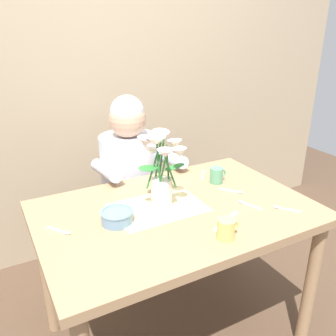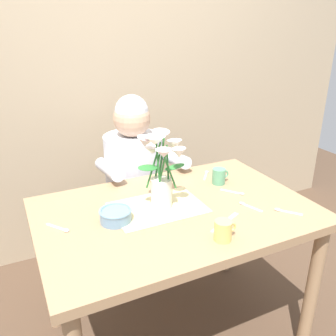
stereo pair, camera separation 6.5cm
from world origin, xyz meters
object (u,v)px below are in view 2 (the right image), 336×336
(seated_person, at_px, (135,189))
(flower_vase, at_px, (161,167))
(dinner_knife, at_px, (225,222))
(ceramic_mug, at_px, (219,176))
(ceramic_bowl, at_px, (116,215))
(tea_cup, at_px, (223,230))

(seated_person, bearing_deg, flower_vase, -100.30)
(dinner_knife, height_order, ceramic_mug, ceramic_mug)
(flower_vase, distance_m, ceramic_mug, 0.42)
(ceramic_bowl, relative_size, dinner_knife, 0.72)
(flower_vase, bearing_deg, dinner_knife, -51.67)
(flower_vase, bearing_deg, seated_person, 81.35)
(ceramic_mug, xyz_separation_m, tea_cup, (-0.27, -0.44, 0.00))
(seated_person, distance_m, ceramic_bowl, 0.71)
(seated_person, height_order, flower_vase, seated_person)
(flower_vase, xyz_separation_m, ceramic_bowl, (-0.22, -0.02, -0.16))
(seated_person, height_order, dinner_knife, seated_person)
(ceramic_bowl, bearing_deg, seated_person, 63.14)
(seated_person, relative_size, flower_vase, 3.30)
(ceramic_mug, bearing_deg, dinner_knife, -119.34)
(ceramic_bowl, bearing_deg, dinner_knife, -27.29)
(flower_vase, xyz_separation_m, tea_cup, (0.11, -0.33, -0.15))
(ceramic_bowl, bearing_deg, flower_vase, 6.48)
(ceramic_bowl, distance_m, tea_cup, 0.44)
(tea_cup, bearing_deg, seated_person, 91.22)
(seated_person, xyz_separation_m, ceramic_bowl, (-0.31, -0.60, 0.21))
(seated_person, height_order, tea_cup, seated_person)
(seated_person, xyz_separation_m, ceramic_mug, (0.29, -0.47, 0.22))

